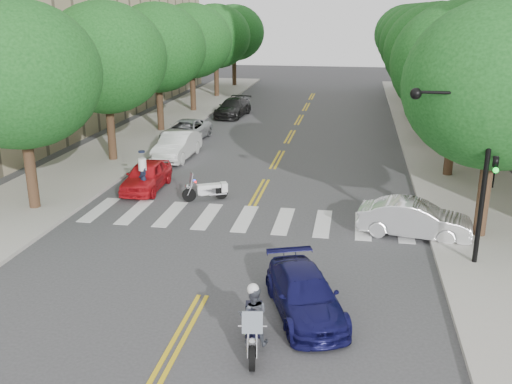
% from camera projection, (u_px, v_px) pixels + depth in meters
% --- Properties ---
extents(ground, '(140.00, 140.00, 0.00)m').
position_uv_depth(ground, '(203.00, 296.00, 16.68)').
color(ground, '#38383A').
rests_on(ground, ground).
extents(sidewalk_left, '(5.00, 60.00, 0.15)m').
position_uv_depth(sidewalk_left, '(151.00, 130.00, 38.83)').
color(sidewalk_left, '#9E9991').
rests_on(sidewalk_left, ground).
extents(sidewalk_right, '(5.00, 60.00, 0.15)m').
position_uv_depth(sidewalk_right, '(440.00, 141.00, 35.72)').
color(sidewalk_right, '#9E9991').
rests_on(sidewalk_right, ground).
extents(tree_l_0, '(6.40, 6.40, 8.45)m').
position_uv_depth(tree_l_0, '(19.00, 75.00, 22.03)').
color(tree_l_0, '#382316').
rests_on(tree_l_0, ground).
extents(tree_l_1, '(6.40, 6.40, 8.45)m').
position_uv_depth(tree_l_1, '(105.00, 58.00, 29.53)').
color(tree_l_1, '#382316').
rests_on(tree_l_1, ground).
extents(tree_l_2, '(6.40, 6.40, 8.45)m').
position_uv_depth(tree_l_2, '(157.00, 48.00, 37.03)').
color(tree_l_2, '#382316').
rests_on(tree_l_2, ground).
extents(tree_l_3, '(6.40, 6.40, 8.45)m').
position_uv_depth(tree_l_3, '(191.00, 41.00, 44.53)').
color(tree_l_3, '#382316').
rests_on(tree_l_3, ground).
extents(tree_l_4, '(6.40, 6.40, 8.45)m').
position_uv_depth(tree_l_4, '(216.00, 36.00, 52.03)').
color(tree_l_4, '#382316').
rests_on(tree_l_4, ground).
extents(tree_l_5, '(6.40, 6.40, 8.45)m').
position_uv_depth(tree_l_5, '(234.00, 33.00, 59.52)').
color(tree_l_5, '#382316').
rests_on(tree_l_5, ground).
extents(tree_r_0, '(6.40, 6.40, 8.45)m').
position_uv_depth(tree_r_0, '(498.00, 85.00, 19.15)').
color(tree_r_0, '#382316').
rests_on(tree_r_0, ground).
extents(tree_r_1, '(6.40, 6.40, 8.45)m').
position_uv_depth(tree_r_1, '(459.00, 63.00, 26.65)').
color(tree_r_1, '#382316').
rests_on(tree_r_1, ground).
extents(tree_r_2, '(6.40, 6.40, 8.45)m').
position_uv_depth(tree_r_2, '(437.00, 51.00, 34.15)').
color(tree_r_2, '#382316').
rests_on(tree_r_2, ground).
extents(tree_r_3, '(6.40, 6.40, 8.45)m').
position_uv_depth(tree_r_3, '(424.00, 43.00, 41.65)').
color(tree_r_3, '#382316').
rests_on(tree_r_3, ground).
extents(tree_r_4, '(6.40, 6.40, 8.45)m').
position_uv_depth(tree_r_4, '(414.00, 38.00, 49.15)').
color(tree_r_4, '#382316').
rests_on(tree_r_4, ground).
extents(tree_r_5, '(6.40, 6.40, 8.45)m').
position_uv_depth(tree_r_5, '(407.00, 34.00, 56.65)').
color(tree_r_5, '#382316').
rests_on(tree_r_5, ground).
extents(traffic_signal_pole, '(2.82, 0.42, 6.00)m').
position_uv_depth(traffic_signal_pole, '(472.00, 155.00, 17.55)').
color(traffic_signal_pole, black).
rests_on(traffic_signal_pole, ground).
extents(motorcycle_police, '(0.82, 2.20, 1.79)m').
position_uv_depth(motorcycle_police, '(253.00, 319.00, 13.88)').
color(motorcycle_police, black).
rests_on(motorcycle_police, ground).
extents(motorcycle_parked, '(1.89, 1.10, 1.30)m').
position_uv_depth(motorcycle_parked, '(209.00, 190.00, 24.89)').
color(motorcycle_parked, black).
rests_on(motorcycle_parked, ground).
extents(officer_standing, '(0.71, 0.73, 1.69)m').
position_uv_depth(officer_standing, '(143.00, 178.00, 25.20)').
color(officer_standing, black).
rests_on(officer_standing, ground).
extents(convertible, '(4.24, 2.08, 1.34)m').
position_uv_depth(convertible, '(415.00, 219.00, 20.85)').
color(convertible, white).
rests_on(convertible, ground).
extents(sedan_blue, '(2.93, 4.36, 1.17)m').
position_uv_depth(sedan_blue, '(305.00, 294.00, 15.53)').
color(sedan_blue, '#111148').
rests_on(sedan_blue, ground).
extents(parked_car_a, '(1.67, 3.94, 1.33)m').
position_uv_depth(parked_car_a, '(147.00, 176.00, 26.23)').
color(parked_car_a, red).
rests_on(parked_car_a, ground).
extents(parked_car_b, '(1.70, 4.55, 1.49)m').
position_uv_depth(parked_car_b, '(177.00, 146.00, 31.65)').
color(parked_car_b, white).
rests_on(parked_car_b, ground).
extents(parked_car_c, '(2.49, 4.88, 1.32)m').
position_uv_depth(parked_car_c, '(186.00, 131.00, 35.78)').
color(parked_car_c, '#ABAEB3').
rests_on(parked_car_c, ground).
extents(parked_car_d, '(2.40, 4.91, 1.38)m').
position_uv_depth(parked_car_d, '(233.00, 108.00, 44.03)').
color(parked_car_d, black).
rests_on(parked_car_d, ground).
extents(parked_car_e, '(1.80, 3.75, 1.24)m').
position_uv_depth(parked_car_e, '(240.00, 103.00, 46.75)').
color(parked_car_e, '#A0A1A6').
rests_on(parked_car_e, ground).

